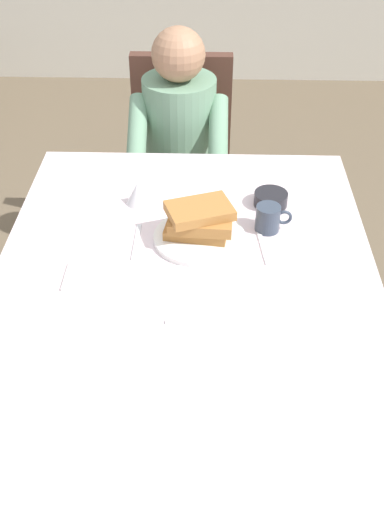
{
  "coord_description": "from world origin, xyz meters",
  "views": [
    {
      "loc": [
        0.06,
        -1.3,
        1.85
      ],
      "look_at": [
        0.02,
        0.06,
        0.79
      ],
      "focal_mm": 43.18,
      "sensor_mm": 36.0,
      "label": 1
    }
  ],
  "objects_px": {
    "plate_breakfast": "(199,237)",
    "bowl_butter": "(271,199)",
    "diner_person": "(179,138)",
    "breakfast_stack": "(199,220)",
    "syrup_pitcher": "(138,193)",
    "spoon_near_edge": "(194,321)",
    "chair_diner": "(181,150)",
    "fork_left_of_plate": "(137,242)",
    "dining_table_main": "(185,308)",
    "cup_coffee": "(269,218)",
    "knife_right_of_plate": "(262,244)"
  },
  "relations": [
    {
      "from": "plate_breakfast",
      "to": "bowl_butter",
      "type": "distance_m",
      "value": 0.31
    },
    {
      "from": "diner_person",
      "to": "breakfast_stack",
      "type": "xyz_separation_m",
      "value": [
        0.1,
        -0.8,
        0.14
      ]
    },
    {
      "from": "syrup_pitcher",
      "to": "spoon_near_edge",
      "type": "height_order",
      "value": "syrup_pitcher"
    },
    {
      "from": "chair_diner",
      "to": "fork_left_of_plate",
      "type": "distance_m",
      "value": 1.01
    },
    {
      "from": "syrup_pitcher",
      "to": "dining_table_main",
      "type": "bearing_deg",
      "value": -67.29
    },
    {
      "from": "diner_person",
      "to": "plate_breakfast",
      "type": "relative_size",
      "value": 4.0
    },
    {
      "from": "chair_diner",
      "to": "plate_breakfast",
      "type": "distance_m",
      "value": 0.99
    },
    {
      "from": "breakfast_stack",
      "to": "bowl_butter",
      "type": "bearing_deg",
      "value": 39.67
    },
    {
      "from": "diner_person",
      "to": "cup_coffee",
      "type": "relative_size",
      "value": 9.91
    },
    {
      "from": "breakfast_stack",
      "to": "bowl_butter",
      "type": "relative_size",
      "value": 2.02
    },
    {
      "from": "cup_coffee",
      "to": "spoon_near_edge",
      "type": "xyz_separation_m",
      "value": [
        -0.22,
        -0.42,
        -0.04
      ]
    },
    {
      "from": "chair_diner",
      "to": "spoon_near_edge",
      "type": "distance_m",
      "value": 1.34
    },
    {
      "from": "dining_table_main",
      "to": "breakfast_stack",
      "type": "height_order",
      "value": "breakfast_stack"
    },
    {
      "from": "chair_diner",
      "to": "knife_right_of_plate",
      "type": "height_order",
      "value": "chair_diner"
    },
    {
      "from": "diner_person",
      "to": "fork_left_of_plate",
      "type": "height_order",
      "value": "diner_person"
    },
    {
      "from": "diner_person",
      "to": "syrup_pitcher",
      "type": "relative_size",
      "value": 14.0
    },
    {
      "from": "bowl_butter",
      "to": "spoon_near_edge",
      "type": "relative_size",
      "value": 0.73
    },
    {
      "from": "breakfast_stack",
      "to": "knife_right_of_plate",
      "type": "distance_m",
      "value": 0.2
    },
    {
      "from": "cup_coffee",
      "to": "fork_left_of_plate",
      "type": "height_order",
      "value": "cup_coffee"
    },
    {
      "from": "breakfast_stack",
      "to": "knife_right_of_plate",
      "type": "height_order",
      "value": "breakfast_stack"
    },
    {
      "from": "dining_table_main",
      "to": "diner_person",
      "type": "height_order",
      "value": "diner_person"
    },
    {
      "from": "dining_table_main",
      "to": "syrup_pitcher",
      "type": "xyz_separation_m",
      "value": [
        -0.17,
        0.41,
        0.13
      ]
    },
    {
      "from": "bowl_butter",
      "to": "syrup_pitcher",
      "type": "xyz_separation_m",
      "value": [
        -0.44,
        -0.0,
        0.02
      ]
    },
    {
      "from": "plate_breakfast",
      "to": "fork_left_of_plate",
      "type": "distance_m",
      "value": 0.19
    },
    {
      "from": "diner_person",
      "to": "spoon_near_edge",
      "type": "bearing_deg",
      "value": 94.53
    },
    {
      "from": "plate_breakfast",
      "to": "fork_left_of_plate",
      "type": "bearing_deg",
      "value": -173.99
    },
    {
      "from": "cup_coffee",
      "to": "knife_right_of_plate",
      "type": "distance_m",
      "value": 0.09
    },
    {
      "from": "dining_table_main",
      "to": "knife_right_of_plate",
      "type": "height_order",
      "value": "knife_right_of_plate"
    },
    {
      "from": "cup_coffee",
      "to": "syrup_pitcher",
      "type": "distance_m",
      "value": 0.44
    },
    {
      "from": "dining_table_main",
      "to": "bowl_butter",
      "type": "xyz_separation_m",
      "value": [
        0.27,
        0.41,
        0.11
      ]
    },
    {
      "from": "cup_coffee",
      "to": "spoon_near_edge",
      "type": "relative_size",
      "value": 0.75
    },
    {
      "from": "cup_coffee",
      "to": "knife_right_of_plate",
      "type": "height_order",
      "value": "cup_coffee"
    },
    {
      "from": "cup_coffee",
      "to": "syrup_pitcher",
      "type": "xyz_separation_m",
      "value": [
        -0.42,
        0.14,
        -0.01
      ]
    },
    {
      "from": "dining_table_main",
      "to": "plate_breakfast",
      "type": "distance_m",
      "value": 0.23
    },
    {
      "from": "bowl_butter",
      "to": "cup_coffee",
      "type": "bearing_deg",
      "value": -97.39
    },
    {
      "from": "diner_person",
      "to": "bowl_butter",
      "type": "height_order",
      "value": "diner_person"
    },
    {
      "from": "fork_left_of_plate",
      "to": "knife_right_of_plate",
      "type": "xyz_separation_m",
      "value": [
        0.38,
        0.0,
        0.0
      ]
    },
    {
      "from": "knife_right_of_plate",
      "to": "chair_diner",
      "type": "bearing_deg",
      "value": 10.06
    },
    {
      "from": "plate_breakfast",
      "to": "cup_coffee",
      "type": "xyz_separation_m",
      "value": [
        0.21,
        0.06,
        0.03
      ]
    },
    {
      "from": "fork_left_of_plate",
      "to": "knife_right_of_plate",
      "type": "relative_size",
      "value": 0.9
    },
    {
      "from": "plate_breakfast",
      "to": "bowl_butter",
      "type": "bearing_deg",
      "value": 41.11
    },
    {
      "from": "dining_table_main",
      "to": "chair_diner",
      "type": "height_order",
      "value": "chair_diner"
    },
    {
      "from": "cup_coffee",
      "to": "knife_right_of_plate",
      "type": "bearing_deg",
      "value": -105.29
    },
    {
      "from": "knife_right_of_plate",
      "to": "syrup_pitcher",
      "type": "bearing_deg",
      "value": 54.85
    },
    {
      "from": "chair_diner",
      "to": "fork_left_of_plate",
      "type": "relative_size",
      "value": 5.17
    },
    {
      "from": "syrup_pitcher",
      "to": "bowl_butter",
      "type": "bearing_deg",
      "value": 0.38
    },
    {
      "from": "chair_diner",
      "to": "cup_coffee",
      "type": "distance_m",
      "value": 0.99
    },
    {
      "from": "plate_breakfast",
      "to": "spoon_near_edge",
      "type": "bearing_deg",
      "value": -91.09
    },
    {
      "from": "plate_breakfast",
      "to": "spoon_near_edge",
      "type": "relative_size",
      "value": 1.87
    },
    {
      "from": "chair_diner",
      "to": "fork_left_of_plate",
      "type": "xyz_separation_m",
      "value": [
        -0.09,
        -0.98,
        0.21
      ]
    }
  ]
}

